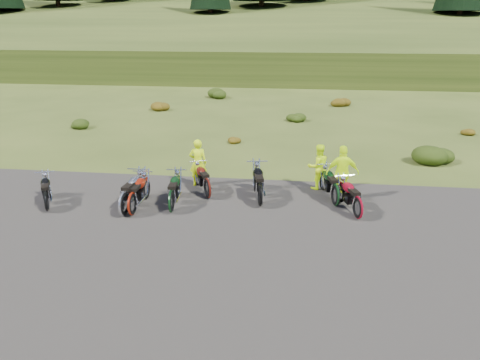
# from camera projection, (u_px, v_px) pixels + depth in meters

# --- Properties ---
(ground) EXTENTS (300.00, 300.00, 0.00)m
(ground) POSITION_uv_depth(u_px,v_px,m) (202.00, 223.00, 13.69)
(ground) COLOR #384918
(ground) RESTS_ON ground
(gravel_pad) EXTENTS (20.00, 12.00, 0.04)m
(gravel_pad) POSITION_uv_depth(u_px,v_px,m) (186.00, 256.00, 11.82)
(gravel_pad) COLOR black
(gravel_pad) RESTS_ON ground
(hill_slope) EXTENTS (300.00, 45.97, 9.37)m
(hill_slope) POSITION_uv_depth(u_px,v_px,m) (280.00, 63.00, 60.51)
(hill_slope) COLOR #283A13
(hill_slope) RESTS_ON ground
(hill_plateau) EXTENTS (300.00, 90.00, 9.17)m
(hill_plateau) POSITION_uv_depth(u_px,v_px,m) (291.00, 41.00, 116.70)
(hill_plateau) COLOR #283A13
(hill_plateau) RESTS_ON ground
(shrub_1) EXTENTS (1.03, 1.03, 0.61)m
(shrub_1) POSITION_uv_depth(u_px,v_px,m) (79.00, 123.00, 25.25)
(shrub_1) COLOR black
(shrub_1) RESTS_ON ground
(shrub_2) EXTENTS (1.30, 1.30, 0.77)m
(shrub_2) POSITION_uv_depth(u_px,v_px,m) (159.00, 105.00, 29.85)
(shrub_2) COLOR #5B360B
(shrub_2) RESTS_ON ground
(shrub_3) EXTENTS (1.56, 1.56, 0.92)m
(shrub_3) POSITION_uv_depth(u_px,v_px,m) (218.00, 92.00, 34.44)
(shrub_3) COLOR black
(shrub_3) RESTS_ON ground
(shrub_4) EXTENTS (0.77, 0.77, 0.45)m
(shrub_4) POSITION_uv_depth(u_px,v_px,m) (233.00, 138.00, 22.28)
(shrub_4) COLOR #5B360B
(shrub_4) RESTS_ON ground
(shrub_5) EXTENTS (1.03, 1.03, 0.61)m
(shrub_5) POSITION_uv_depth(u_px,v_px,m) (295.00, 116.00, 26.87)
(shrub_5) COLOR black
(shrub_5) RESTS_ON ground
(shrub_6) EXTENTS (1.30, 1.30, 0.77)m
(shrub_6) POSITION_uv_depth(u_px,v_px,m) (340.00, 100.00, 31.46)
(shrub_6) COLOR #5B360B
(shrub_6) RESTS_ON ground
(shrub_7) EXTENTS (1.56, 1.56, 0.92)m
(shrub_7) POSITION_uv_depth(u_px,v_px,m) (435.00, 152.00, 19.20)
(shrub_7) COLOR black
(shrub_7) RESTS_ON ground
(shrub_8) EXTENTS (0.77, 0.77, 0.45)m
(shrub_8) POSITION_uv_depth(u_px,v_px,m) (466.00, 130.00, 23.90)
(shrub_8) COLOR #5B360B
(shrub_8) RESTS_ON ground
(motorcycle_0) EXTENTS (1.40, 1.95, 0.98)m
(motorcycle_0) POSITION_uv_depth(u_px,v_px,m) (48.00, 212.00, 14.48)
(motorcycle_0) COLOR black
(motorcycle_0) RESTS_ON ground
(motorcycle_1) EXTENTS (0.68, 2.02, 1.06)m
(motorcycle_1) POSITION_uv_depth(u_px,v_px,m) (133.00, 216.00, 14.19)
(motorcycle_1) COLOR maroon
(motorcycle_1) RESTS_ON ground
(motorcycle_2) EXTENTS (0.84, 2.05, 1.05)m
(motorcycle_2) POSITION_uv_depth(u_px,v_px,m) (172.00, 213.00, 14.40)
(motorcycle_2) COLOR black
(motorcycle_2) RESTS_ON ground
(motorcycle_3) EXTENTS (0.83, 2.18, 1.12)m
(motorcycle_3) POSITION_uv_depth(u_px,v_px,m) (125.00, 216.00, 14.16)
(motorcycle_3) COLOR #A8A9AD
(motorcycle_3) RESTS_ON ground
(motorcycle_4) EXTENTS (1.45, 2.00, 1.00)m
(motorcycle_4) POSITION_uv_depth(u_px,v_px,m) (208.00, 199.00, 15.53)
(motorcycle_4) COLOR #48110C
(motorcycle_4) RESTS_ON ground
(motorcycle_5) EXTENTS (1.10, 2.29, 1.15)m
(motorcycle_5) POSITION_uv_depth(u_px,v_px,m) (260.00, 207.00, 14.87)
(motorcycle_5) COLOR black
(motorcycle_5) RESTS_ON ground
(motorcycle_6) EXTENTS (1.22, 2.06, 1.02)m
(motorcycle_6) POSITION_uv_depth(u_px,v_px,m) (357.00, 219.00, 13.95)
(motorcycle_6) COLOR maroon
(motorcycle_6) RESTS_ON ground
(motorcycle_7) EXTENTS (1.15, 2.14, 1.07)m
(motorcycle_7) POSITION_uv_depth(u_px,v_px,m) (334.00, 206.00, 14.89)
(motorcycle_7) COLOR black
(motorcycle_7) RESTS_ON ground
(person_middle) EXTENTS (0.64, 0.44, 1.69)m
(person_middle) POSITION_uv_depth(u_px,v_px,m) (198.00, 163.00, 16.40)
(person_middle) COLOR #CFF30C
(person_middle) RESTS_ON ground
(person_right_a) EXTENTS (0.93, 0.83, 1.58)m
(person_right_a) POSITION_uv_depth(u_px,v_px,m) (318.00, 167.00, 16.13)
(person_right_a) COLOR #CFF30C
(person_right_a) RESTS_ON ground
(person_right_b) EXTENTS (1.10, 0.55, 1.82)m
(person_right_b) POSITION_uv_depth(u_px,v_px,m) (342.00, 174.00, 15.11)
(person_right_b) COLOR #CFF30C
(person_right_b) RESTS_ON ground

